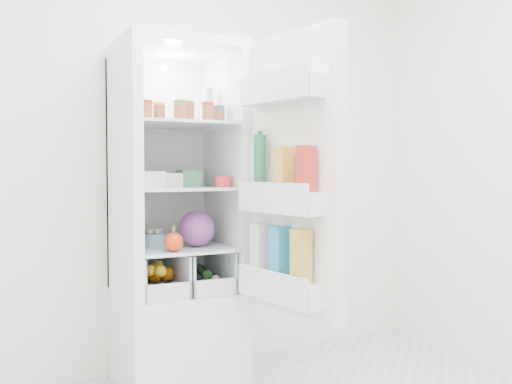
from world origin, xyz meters
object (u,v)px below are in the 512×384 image
mushroom_bowl (154,239)px  fridge_door (290,182)px  refrigerator (174,260)px  red_cabbage (197,229)px

mushroom_bowl → fridge_door: size_ratio=0.11×
refrigerator → fridge_door: (0.35, -0.63, 0.43)m
refrigerator → fridge_door: bearing=-61.0°
red_cabbage → fridge_door: bearing=-61.4°
mushroom_bowl → red_cabbage: bearing=-35.0°
refrigerator → red_cabbage: size_ratio=9.67×
fridge_door → refrigerator: bearing=19.4°
mushroom_bowl → refrigerator: bearing=1.6°
red_cabbage → mushroom_bowl: bearing=145.0°
fridge_door → mushroom_bowl: bearing=26.6°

